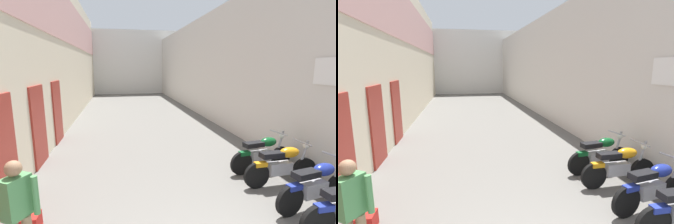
% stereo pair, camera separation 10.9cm
% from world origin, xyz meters
% --- Properties ---
extents(ground_plane, '(39.30, 39.30, 0.00)m').
position_xyz_m(ground_plane, '(0.00, 9.65, 0.00)').
color(ground_plane, '#66635E').
extents(building_left, '(0.45, 23.30, 6.73)m').
position_xyz_m(building_left, '(-3.55, 11.58, 3.39)').
color(building_left, beige).
rests_on(building_left, ground).
extents(building_right, '(0.45, 23.30, 5.33)m').
position_xyz_m(building_right, '(3.56, 11.64, 2.67)').
color(building_right, beige).
rests_on(building_right, ground).
extents(building_far_end, '(9.72, 2.00, 6.22)m').
position_xyz_m(building_far_end, '(0.00, 24.30, 3.11)').
color(building_far_end, silver).
rests_on(building_far_end, ground).
extents(motorcycle_second, '(1.84, 0.58, 1.04)m').
position_xyz_m(motorcycle_second, '(2.42, 2.13, 0.50)').
color(motorcycle_second, black).
rests_on(motorcycle_second, ground).
extents(motorcycle_third, '(1.85, 0.58, 1.04)m').
position_xyz_m(motorcycle_third, '(2.42, 3.12, 0.50)').
color(motorcycle_third, black).
rests_on(motorcycle_third, ground).
extents(motorcycle_fourth, '(1.84, 0.58, 1.04)m').
position_xyz_m(motorcycle_fourth, '(2.42, 3.90, 0.50)').
color(motorcycle_fourth, black).
rests_on(motorcycle_fourth, ground).
extents(pedestrian_by_doorway, '(0.52, 0.39, 1.57)m').
position_xyz_m(pedestrian_by_doorway, '(-2.49, 1.64, 0.92)').
color(pedestrian_by_doorway, '#8C7251').
rests_on(pedestrian_by_doorway, ground).
extents(plastic_crate, '(0.44, 0.32, 0.28)m').
position_xyz_m(plastic_crate, '(-2.77, 2.55, 0.14)').
color(plastic_crate, red).
rests_on(plastic_crate, ground).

